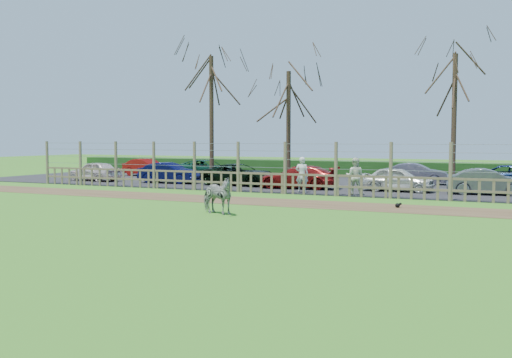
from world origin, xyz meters
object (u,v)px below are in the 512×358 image
at_px(visitor_a, 302,175).
at_px(car_0, 95,171).
at_px(car_3, 298,177).
at_px(car_5, 488,182).
at_px(tree_mid, 289,100).
at_px(tree_right, 455,88).
at_px(car_7, 147,167).
at_px(car_1, 169,173).
at_px(car_2, 240,175).
at_px(car_12, 501,176).
at_px(zebra, 216,195).
at_px(car_11, 416,174).
at_px(tree_left, 211,88).
at_px(crow, 398,205).
at_px(car_4, 398,179).
at_px(visitor_b, 355,176).
at_px(car_8, 207,169).

bearing_deg(visitor_a, car_0, -16.80).
xyz_separation_m(car_3, car_5, (9.17, 0.60, 0.00)).
relative_size(tree_mid, tree_right, 0.93).
bearing_deg(car_7, visitor_a, -111.02).
xyz_separation_m(car_1, car_2, (4.51, 0.28, 0.00)).
relative_size(tree_mid, car_12, 1.58).
relative_size(zebra, car_11, 0.43).
bearing_deg(car_12, tree_left, -69.91).
xyz_separation_m(tree_mid, car_12, (11.30, 2.43, -4.23)).
bearing_deg(tree_mid, car_1, -159.81).
relative_size(car_2, car_11, 1.19).
xyz_separation_m(visitor_a, crow, (5.36, -4.01, -0.80)).
distance_m(car_3, car_4, 5.07).
xyz_separation_m(tree_left, car_4, (11.20, -1.26, -4.98)).
relative_size(tree_left, car_1, 2.16).
height_order(tree_mid, car_4, tree_mid).
bearing_deg(tree_right, car_3, -156.01).
distance_m(car_11, car_12, 4.56).
bearing_deg(visitor_a, tree_right, -149.70).
xyz_separation_m(visitor_a, car_1, (-9.18, 2.35, -0.26)).
xyz_separation_m(tree_mid, car_5, (10.82, -2.17, -4.23)).
bearing_deg(visitor_b, tree_left, -28.01).
xyz_separation_m(tree_left, visitor_a, (7.09, -3.77, -4.71)).
relative_size(tree_right, car_7, 2.02).
height_order(visitor_b, car_12, visitor_b).
relative_size(visitor_a, car_11, 0.47).
relative_size(car_5, car_8, 0.84).
bearing_deg(car_8, car_2, -130.74).
height_order(tree_right, car_3, tree_right).
bearing_deg(car_5, car_1, 83.60).
relative_size(tree_left, car_3, 1.90).
bearing_deg(car_0, car_2, 99.90).
distance_m(tree_left, tree_right, 13.59).
bearing_deg(visitor_b, car_5, -160.46).
xyz_separation_m(tree_mid, car_0, (-11.78, -2.84, -4.23)).
bearing_deg(zebra, tree_left, 47.27).
relative_size(tree_mid, crow, 27.31).
bearing_deg(car_2, visitor_a, -117.00).
bearing_deg(tree_right, car_5, -55.70).
height_order(car_2, car_5, same).
distance_m(tree_right, car_4, 5.84).
relative_size(tree_mid, car_3, 1.65).
bearing_deg(car_0, car_7, -176.14).
distance_m(car_2, car_12, 14.13).
bearing_deg(car_1, tree_mid, -72.84).
relative_size(crow, car_4, 0.07).
xyz_separation_m(crow, car_4, (-1.25, 6.52, 0.54)).
distance_m(car_3, car_11, 7.58).
height_order(car_1, car_11, same).
bearing_deg(car_7, car_12, -84.13).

